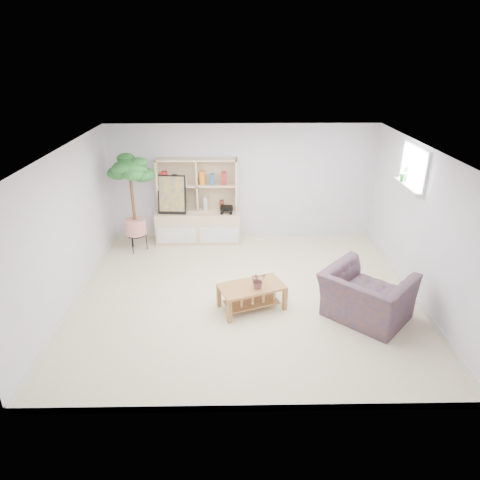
{
  "coord_description": "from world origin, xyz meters",
  "views": [
    {
      "loc": [
        -0.19,
        -6.1,
        3.72
      ],
      "look_at": [
        -0.09,
        0.23,
        0.9
      ],
      "focal_mm": 32.0,
      "sensor_mm": 36.0,
      "label": 1
    }
  ],
  "objects_px": {
    "storage_unit": "(198,202)",
    "coffee_table": "(252,297)",
    "floor_tree": "(133,205)",
    "armchair": "(367,293)"
  },
  "relations": [
    {
      "from": "storage_unit",
      "to": "floor_tree",
      "type": "height_order",
      "value": "floor_tree"
    },
    {
      "from": "floor_tree",
      "to": "armchair",
      "type": "bearing_deg",
      "value": -32.36
    },
    {
      "from": "coffee_table",
      "to": "armchair",
      "type": "relative_size",
      "value": 0.83
    },
    {
      "from": "storage_unit",
      "to": "armchair",
      "type": "distance_m",
      "value": 4.0
    },
    {
      "from": "storage_unit",
      "to": "coffee_table",
      "type": "xyz_separation_m",
      "value": [
        1.01,
        -2.62,
        -0.67
      ]
    },
    {
      "from": "floor_tree",
      "to": "armchair",
      "type": "xyz_separation_m",
      "value": [
        3.9,
        -2.47,
        -0.53
      ]
    },
    {
      "from": "storage_unit",
      "to": "coffee_table",
      "type": "relative_size",
      "value": 1.78
    },
    {
      "from": "floor_tree",
      "to": "armchair",
      "type": "relative_size",
      "value": 1.65
    },
    {
      "from": "coffee_table",
      "to": "floor_tree",
      "type": "bearing_deg",
      "value": 114.67
    },
    {
      "from": "storage_unit",
      "to": "floor_tree",
      "type": "distance_m",
      "value": 1.3
    }
  ]
}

